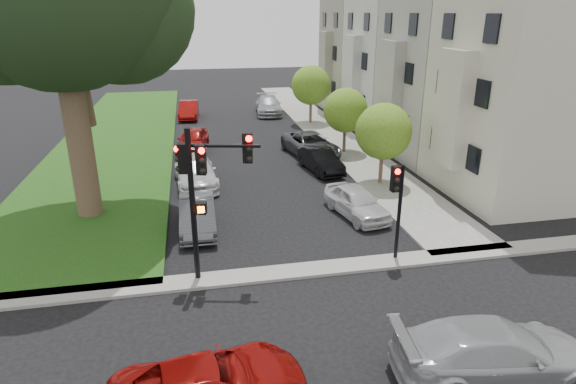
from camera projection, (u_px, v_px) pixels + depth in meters
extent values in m
plane|color=black|center=(319.00, 302.00, 15.62)|extent=(140.00, 140.00, 0.00)
cube|color=#184917|center=(120.00, 137.00, 35.94)|extent=(8.00, 44.00, 0.12)
cube|color=slate|center=(323.00, 128.00, 38.88)|extent=(3.50, 44.00, 0.12)
cube|color=slate|center=(304.00, 270.00, 17.44)|extent=(60.00, 1.00, 0.12)
cube|color=beige|center=(526.00, 96.00, 23.54)|extent=(7.00, 7.40, 10.00)
cube|color=beige|center=(452.00, 109.00, 23.00)|extent=(0.70, 2.20, 5.50)
cube|color=black|center=(461.00, 88.00, 22.70)|extent=(0.08, 3.60, 6.00)
cube|color=gray|center=(448.00, 77.00, 30.42)|extent=(7.00, 7.40, 10.00)
cube|color=gray|center=(390.00, 87.00, 29.88)|extent=(0.70, 2.20, 5.50)
cube|color=black|center=(396.00, 70.00, 29.59)|extent=(0.08, 3.60, 6.00)
cube|color=#A4A4A4|center=(399.00, 65.00, 37.31)|extent=(7.00, 7.40, 10.00)
cube|color=#A4A4A4|center=(352.00, 73.00, 36.76)|extent=(0.70, 2.20, 5.50)
cube|color=black|center=(356.00, 59.00, 36.47)|extent=(0.08, 3.60, 6.00)
cube|color=gray|center=(366.00, 57.00, 44.19)|extent=(7.00, 7.40, 10.00)
cube|color=gray|center=(325.00, 63.00, 43.64)|extent=(0.70, 2.20, 5.50)
cube|color=black|center=(329.00, 52.00, 43.35)|extent=(0.08, 3.60, 6.00)
cylinder|color=brown|center=(78.00, 131.00, 20.92)|extent=(1.10, 1.10, 7.98)
sphere|color=#1D391B|center=(120.00, 9.00, 20.50)|extent=(6.38, 6.38, 6.38)
cylinder|color=brown|center=(381.00, 166.00, 25.88)|extent=(0.21, 0.21, 2.13)
sphere|color=#477821|center=(383.00, 131.00, 25.21)|extent=(2.98, 2.98, 2.98)
cylinder|color=brown|center=(344.00, 138.00, 31.78)|extent=(0.21, 0.21, 2.06)
sphere|color=#477821|center=(346.00, 110.00, 31.13)|extent=(2.88, 2.88, 2.88)
cylinder|color=brown|center=(311.00, 110.00, 40.21)|extent=(0.23, 0.23, 2.29)
sphere|color=#477821|center=(311.00, 85.00, 39.48)|extent=(3.21, 3.21, 3.21)
cylinder|color=black|center=(193.00, 209.00, 15.98)|extent=(0.23, 0.23, 5.45)
cylinder|color=black|center=(225.00, 146.00, 15.46)|extent=(2.28, 0.63, 0.13)
cube|color=black|center=(201.00, 160.00, 15.46)|extent=(0.37, 0.33, 1.00)
cube|color=black|center=(248.00, 148.00, 15.63)|extent=(0.37, 0.33, 1.00)
cube|color=black|center=(183.00, 158.00, 15.59)|extent=(0.33, 0.37, 1.00)
sphere|color=#FF0C05|center=(200.00, 151.00, 15.19)|extent=(0.21, 0.21, 0.21)
sphere|color=black|center=(202.00, 171.00, 15.43)|extent=(0.21, 0.21, 0.21)
cube|color=black|center=(201.00, 208.00, 16.03)|extent=(0.42, 0.34, 0.40)
cube|color=#FF5905|center=(201.00, 210.00, 15.89)|extent=(0.23, 0.03, 0.23)
cylinder|color=black|center=(399.00, 214.00, 17.65)|extent=(0.15, 0.15, 3.78)
cube|color=black|center=(396.00, 179.00, 17.12)|extent=(0.32, 0.28, 0.94)
sphere|color=#FF0C05|center=(398.00, 172.00, 16.87)|extent=(0.20, 0.20, 0.20)
imported|color=#999BA0|center=(495.00, 352.00, 12.21)|extent=(5.44, 2.69, 1.52)
imported|color=silver|center=(356.00, 202.00, 22.03)|extent=(2.40, 4.31, 1.39)
imported|color=black|center=(320.00, 160.00, 28.25)|extent=(2.06, 4.28, 1.35)
imported|color=#3F4247|center=(311.00, 145.00, 31.32)|extent=(3.32, 5.71, 1.50)
imported|color=#999BA0|center=(268.00, 105.00, 44.22)|extent=(2.77, 5.73, 1.61)
imported|color=#3F4247|center=(197.00, 215.00, 20.62)|extent=(1.51, 4.24, 1.39)
imported|color=silver|center=(196.00, 172.00, 26.02)|extent=(2.44, 5.29, 1.50)
imported|color=maroon|center=(193.00, 140.00, 32.39)|extent=(2.59, 4.77, 1.54)
imported|color=maroon|center=(189.00, 110.00, 42.46)|extent=(1.89, 4.67, 1.51)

